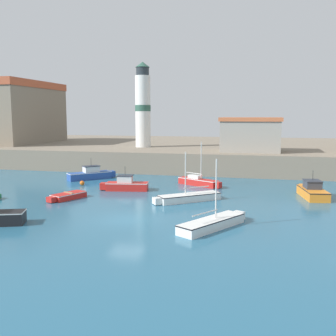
{
  "coord_description": "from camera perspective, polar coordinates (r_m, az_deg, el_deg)",
  "views": [
    {
      "loc": [
        9.37,
        -26.48,
        7.55
      ],
      "look_at": [
        -0.14,
        13.64,
        2.0
      ],
      "focal_mm": 42.0,
      "sensor_mm": 36.0,
      "label": 1
    }
  ],
  "objects": [
    {
      "name": "lighthouse",
      "position": [
        59.57,
        -3.67,
        8.94
      ],
      "size": [
        2.34,
        2.34,
        12.6
      ],
      "color": "silver",
      "rests_on": "quay_seawall"
    },
    {
      "name": "motorboat_orange_5",
      "position": [
        38.82,
        20.19,
        -3.16
      ],
      "size": [
        2.53,
        5.57,
        2.5
      ],
      "color": "orange",
      "rests_on": "ground"
    },
    {
      "name": "motorboat_red_2",
      "position": [
        40.03,
        -6.17,
        -2.43
      ],
      "size": [
        4.97,
        2.19,
        2.45
      ],
      "color": "red",
      "rests_on": "ground"
    },
    {
      "name": "mooring_buoy",
      "position": [
        43.66,
        -12.36,
        -2.14
      ],
      "size": [
        0.5,
        0.5,
        0.5
      ],
      "primitive_type": "sphere",
      "color": "orange",
      "rests_on": "ground"
    },
    {
      "name": "quay_seawall",
      "position": [
        68.66,
        5.44,
        2.48
      ],
      "size": [
        120.0,
        40.0,
        2.78
      ],
      "primitive_type": "cube",
      "color": "gray",
      "rests_on": "ground"
    },
    {
      "name": "sailboat_white_7",
      "position": [
        26.85,
        6.54,
        -7.89
      ],
      "size": [
        4.19,
        5.94,
        4.67
      ],
      "color": "white",
      "rests_on": "ground"
    },
    {
      "name": "sailboat_red_4",
      "position": [
        42.61,
        4.49,
        -1.95
      ],
      "size": [
        5.08,
        3.43,
        4.75
      ],
      "color": "red",
      "rests_on": "ground"
    },
    {
      "name": "motorboat_blue_1",
      "position": [
        47.64,
        -11.15,
        -0.89
      ],
      "size": [
        4.94,
        4.89,
        2.5
      ],
      "color": "#284C9E",
      "rests_on": "ground"
    },
    {
      "name": "sailboat_white_0",
      "position": [
        34.78,
        2.95,
        -4.26
      ],
      "size": [
        5.59,
        4.78,
        4.4
      ],
      "color": "white",
      "rests_on": "ground"
    },
    {
      "name": "church",
      "position": [
        73.8,
        -22.05,
        7.9
      ],
      "size": [
        15.08,
        17.42,
        15.95
      ],
      "color": "gray",
      "rests_on": "quay_seawall"
    },
    {
      "name": "harbor_shed_near_wharf",
      "position": [
        53.39,
        11.89,
        4.82
      ],
      "size": [
        7.97,
        6.1,
        4.49
      ],
      "color": "gray",
      "rests_on": "quay_seawall"
    },
    {
      "name": "ground_plane",
      "position": [
        29.09,
        -5.99,
        -7.42
      ],
      "size": [
        200.0,
        200.0,
        0.0
      ],
      "primitive_type": "plane",
      "color": "#28607F"
    },
    {
      "name": "dinghy_red_9",
      "position": [
        36.84,
        -14.38,
        -3.94
      ],
      "size": [
        2.48,
        3.94,
        0.61
      ],
      "color": "red",
      "rests_on": "ground"
    }
  ]
}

